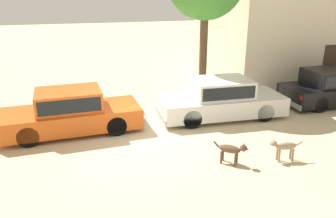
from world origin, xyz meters
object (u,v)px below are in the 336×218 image
(parked_sedan_third, at_px, (335,86))
(stray_dog_spotted, at_px, (284,147))
(stray_dog_tan, at_px, (232,150))
(parked_sedan_nearest, at_px, (71,111))
(parked_sedan_second, at_px, (221,98))

(parked_sedan_third, relative_size, stray_dog_spotted, 4.82)
(parked_sedan_third, distance_m, stray_dog_spotted, 6.23)
(parked_sedan_third, relative_size, stray_dog_tan, 5.85)
(parked_sedan_third, bearing_deg, stray_dog_tan, -151.53)
(parked_sedan_nearest, distance_m, parked_sedan_second, 5.36)
(stray_dog_spotted, bearing_deg, stray_dog_tan, 0.99)
(parked_sedan_second, xyz_separation_m, parked_sedan_third, (5.20, 0.14, 0.02))
(parked_sedan_second, xyz_separation_m, stray_dog_tan, (-1.21, -3.41, -0.28))
(parked_sedan_nearest, relative_size, parked_sedan_third, 1.00)
(stray_dog_tan, bearing_deg, parked_sedan_second, 111.03)
(stray_dog_spotted, relative_size, stray_dog_tan, 1.21)
(parked_sedan_nearest, relative_size, stray_dog_spotted, 4.80)
(parked_sedan_third, bearing_deg, stray_dog_spotted, -143.19)
(parked_sedan_second, bearing_deg, parked_sedan_third, 4.25)
(parked_sedan_nearest, height_order, stray_dog_tan, parked_sedan_nearest)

